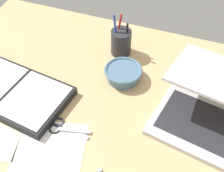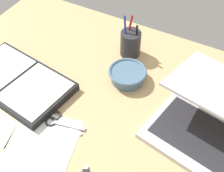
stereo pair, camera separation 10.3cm
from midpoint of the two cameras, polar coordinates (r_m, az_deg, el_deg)
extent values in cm
cube|color=tan|center=(105.05, 1.80, -5.54)|extent=(140.00, 100.00, 2.00)
cube|color=#B7B7BC|center=(102.92, 19.28, -9.37)|extent=(38.55, 30.44, 1.80)
cube|color=#232328|center=(102.11, 19.42, -9.05)|extent=(33.20, 22.95, 0.24)
cylinder|color=slate|center=(113.41, 5.41, 1.76)|extent=(11.87, 11.87, 4.15)
torus|color=slate|center=(111.94, 5.49, 2.50)|extent=(13.97, 13.97, 1.12)
cylinder|color=#28282D|center=(122.12, 5.83, 7.63)|extent=(7.92, 7.92, 10.26)
cylinder|color=black|center=(120.44, 6.96, 8.44)|extent=(1.23, 2.12, 13.43)
cylinder|color=#233899|center=(119.18, 4.95, 8.95)|extent=(3.60, 4.26, 15.66)
cylinder|color=#B21E1E|center=(121.36, 5.48, 9.54)|extent=(2.48, 2.95, 15.35)
cube|color=black|center=(115.29, -14.49, 0.62)|extent=(41.64, 27.79, 2.95)
cube|color=silver|center=(108.76, -11.27, -0.93)|extent=(20.75, 22.90, 0.30)
cube|color=black|center=(114.05, -14.66, 1.23)|extent=(3.62, 20.53, 0.30)
cube|color=#B7B7BC|center=(100.91, -4.87, -7.40)|extent=(10.52, 3.41, 0.30)
cube|color=#B7B7BC|center=(101.16, -4.86, -7.50)|extent=(10.53, 3.31, 0.30)
torus|color=#232328|center=(102.91, -8.31, -6.63)|extent=(3.90, 3.90, 0.70)
torus|color=#232328|center=(104.15, -7.48, -5.57)|extent=(3.90, 3.90, 0.70)
cube|color=white|center=(98.08, -10.31, -11.36)|extent=(26.26, 30.13, 0.16)
cube|color=silver|center=(92.95, -1.55, -14.94)|extent=(1.65, 1.65, 0.60)
camera|label=1|loc=(0.05, -87.13, 3.11)|focal=50.00mm
camera|label=2|loc=(0.05, 92.87, -3.11)|focal=50.00mm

